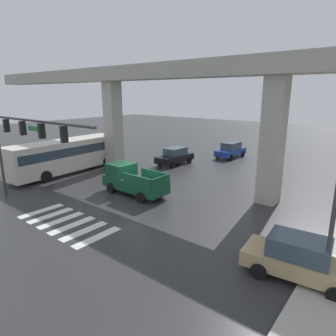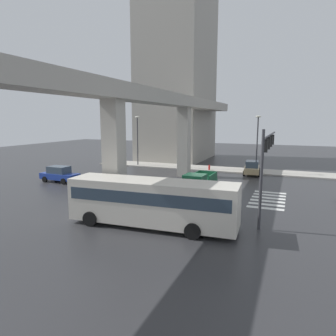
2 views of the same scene
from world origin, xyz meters
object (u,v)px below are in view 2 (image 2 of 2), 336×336
(sedan_tan, at_px, (252,168))
(street_lamp_far_north, at_px, (137,135))
(traffic_signal_mast, at_px, (267,149))
(street_lamp_near_corner, at_px, (257,137))
(city_bus, at_px, (152,200))
(sedan_blue, at_px, (60,174))
(fire_hydrant, at_px, (209,168))
(pickup_truck, at_px, (199,184))
(sedan_black, at_px, (94,184))
(street_lamp_mid_block, at_px, (184,136))

(sedan_tan, relative_size, street_lamp_far_north, 0.61)
(traffic_signal_mast, height_order, street_lamp_near_corner, street_lamp_near_corner)
(city_bus, height_order, street_lamp_near_corner, street_lamp_near_corner)
(street_lamp_near_corner, bearing_deg, sedan_blue, 125.11)
(sedan_tan, distance_m, fire_hydrant, 5.61)
(street_lamp_near_corner, bearing_deg, pickup_truck, 165.50)
(city_bus, relative_size, street_lamp_near_corner, 1.51)
(city_bus, xyz_separation_m, street_lamp_near_corner, (22.34, -3.88, 2.83))
(street_lamp_far_north, bearing_deg, street_lamp_near_corner, -90.00)
(pickup_truck, height_order, sedan_blue, pickup_truck)
(city_bus, bearing_deg, street_lamp_near_corner, -9.86)
(city_bus, height_order, street_lamp_far_north, street_lamp_far_north)
(pickup_truck, distance_m, street_lamp_near_corner, 14.29)
(sedan_tan, distance_m, street_lamp_far_north, 16.90)
(city_bus, distance_m, fire_hydrant, 22.07)
(city_bus, xyz_separation_m, sedan_black, (5.86, 8.74, -0.87))
(sedan_black, distance_m, sedan_tan, 19.76)
(sedan_blue, xyz_separation_m, street_lamp_far_north, (13.56, -2.43, 3.70))
(pickup_truck, bearing_deg, sedan_blue, 90.60)
(street_lamp_mid_block, bearing_deg, traffic_signal_mast, -143.90)
(city_bus, distance_m, sedan_tan, 21.67)
(sedan_blue, xyz_separation_m, street_lamp_mid_block, (13.56, -9.67, 3.70))
(traffic_signal_mast, xyz_separation_m, fire_hydrant, (16.20, 8.44, -4.23))
(fire_hydrant, bearing_deg, street_lamp_near_corner, -86.15)
(sedan_tan, height_order, traffic_signal_mast, traffic_signal_mast)
(traffic_signal_mast, distance_m, street_lamp_mid_block, 20.55)
(pickup_truck, xyz_separation_m, sedan_tan, (12.42, -3.08, -0.14))
(pickup_truck, relative_size, street_lamp_near_corner, 0.71)
(sedan_blue, bearing_deg, sedan_black, -113.71)
(city_bus, distance_m, sedan_black, 10.56)
(pickup_truck, bearing_deg, street_lamp_mid_block, 24.65)
(street_lamp_mid_block, xyz_separation_m, street_lamp_far_north, (0.00, 7.24, 0.00))
(fire_hydrant, bearing_deg, traffic_signal_mast, -152.48)
(street_lamp_near_corner, bearing_deg, city_bus, 170.14)
(sedan_tan, height_order, street_lamp_near_corner, street_lamp_near_corner)
(pickup_truck, relative_size, sedan_tan, 1.16)
(sedan_black, bearing_deg, pickup_truck, -71.37)
(sedan_blue, xyz_separation_m, fire_hydrant, (13.16, -13.33, -0.42))
(pickup_truck, xyz_separation_m, city_bus, (-8.95, 0.42, 0.73))
(sedan_blue, bearing_deg, city_bus, -119.69)
(street_lamp_near_corner, bearing_deg, fire_hydrant, 93.85)
(sedan_tan, bearing_deg, street_lamp_far_north, 86.62)
(city_bus, height_order, traffic_signal_mast, traffic_signal_mast)
(sedan_black, relative_size, street_lamp_mid_block, 0.60)
(sedan_black, xyz_separation_m, fire_hydrant, (16.08, -6.68, -0.42))
(pickup_truck, height_order, city_bus, city_bus)
(pickup_truck, distance_m, fire_hydrant, 13.24)
(sedan_black, distance_m, traffic_signal_mast, 15.60)
(traffic_signal_mast, bearing_deg, sedan_tan, 10.44)
(sedan_tan, xyz_separation_m, fire_hydrant, (0.57, 5.56, -0.42))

